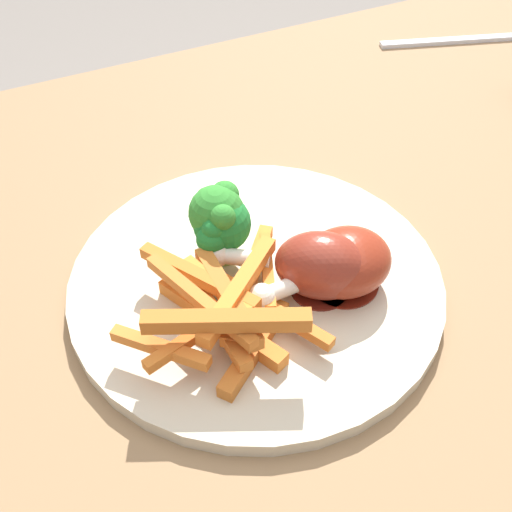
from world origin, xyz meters
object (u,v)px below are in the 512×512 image
at_px(fork, 457,40).
at_px(broccoli_floret_middle, 217,213).
at_px(chicken_drumstick_far, 314,265).
at_px(dining_table, 321,328).
at_px(dinner_plate, 256,281).
at_px(carrot_fries_pile, 228,307).
at_px(chicken_drumstick_near, 341,264).
at_px(broccoli_floret_front, 220,226).

bearing_deg(fork, broccoli_floret_middle, 46.60).
height_order(broccoli_floret_middle, chicken_drumstick_far, broccoli_floret_middle).
relative_size(broccoli_floret_middle, fork, 0.32).
bearing_deg(dining_table, fork, 35.79).
bearing_deg(dinner_plate, carrot_fries_pile, -137.56).
height_order(chicken_drumstick_near, chicken_drumstick_far, chicken_drumstick_far).
xyz_separation_m(broccoli_floret_front, chicken_drumstick_far, (0.05, -0.06, -0.01)).
distance_m(dinner_plate, fork, 0.47).
relative_size(chicken_drumstick_near, chicken_drumstick_far, 1.01).
bearing_deg(dining_table, broccoli_floret_middle, 170.13).
xyz_separation_m(chicken_drumstick_near, fork, (0.35, 0.29, -0.03)).
height_order(dining_table, fork, fork).
height_order(dining_table, broccoli_floret_middle, broccoli_floret_middle).
height_order(dinner_plate, broccoli_floret_front, broccoli_floret_front).
height_order(dinner_plate, fork, dinner_plate).
bearing_deg(fork, dining_table, 54.71).
height_order(chicken_drumstick_far, fork, chicken_drumstick_far).
height_order(dining_table, broccoli_floret_front, broccoli_floret_front).
xyz_separation_m(dining_table, broccoli_floret_middle, (-0.09, 0.02, 0.16)).
height_order(broccoli_floret_middle, fork, broccoli_floret_middle).
distance_m(dinner_plate, broccoli_floret_front, 0.05).
bearing_deg(broccoli_floret_front, chicken_drumstick_near, -43.94).
bearing_deg(fork, chicken_drumstick_far, 56.09).
distance_m(broccoli_floret_front, chicken_drumstick_near, 0.09).
bearing_deg(fork, dinner_plate, 51.01).
height_order(dining_table, chicken_drumstick_near, chicken_drumstick_near).
bearing_deg(dinner_plate, dining_table, 13.13).
bearing_deg(dinner_plate, broccoli_floret_front, 119.16).
bearing_deg(broccoli_floret_middle, dining_table, -9.87).
xyz_separation_m(broccoli_floret_middle, fork, (0.41, 0.22, -0.05)).
distance_m(dining_table, broccoli_floret_front, 0.18).
bearing_deg(broccoli_floret_front, broccoli_floret_middle, 80.77).
bearing_deg(carrot_fries_pile, fork, 33.11).
distance_m(broccoli_floret_middle, chicken_drumstick_near, 0.10).
distance_m(dinner_plate, carrot_fries_pile, 0.06).
relative_size(dining_table, carrot_fries_pile, 8.35).
height_order(dining_table, dinner_plate, dinner_plate).
bearing_deg(broccoli_floret_front, carrot_fries_pile, -110.59).
xyz_separation_m(dining_table, dinner_plate, (-0.08, -0.02, 0.12)).
bearing_deg(fork, chicken_drumstick_near, 58.04).
bearing_deg(broccoli_floret_middle, dinner_plate, -67.72).
xyz_separation_m(dinner_plate, chicken_drumstick_far, (0.03, -0.03, 0.03)).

